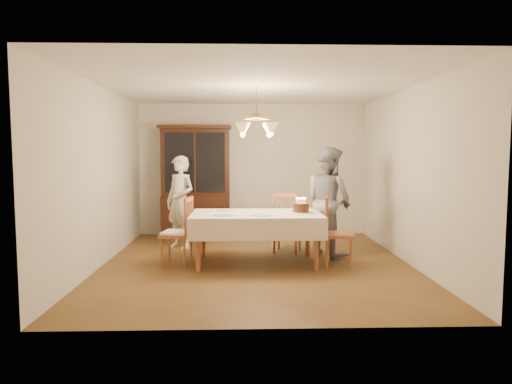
{
  "coord_description": "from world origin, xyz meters",
  "views": [
    {
      "loc": [
        -0.21,
        -6.63,
        1.65
      ],
      "look_at": [
        0.0,
        0.2,
        1.05
      ],
      "focal_mm": 32.0,
      "sensor_mm": 36.0,
      "label": 1
    }
  ],
  "objects_px": {
    "dining_table": "(256,218)",
    "chair_far_side": "(287,226)",
    "china_hutch": "(196,183)",
    "birthday_cake": "(301,208)",
    "elderly_woman": "(180,202)"
  },
  "relations": [
    {
      "from": "elderly_woman",
      "to": "birthday_cake",
      "type": "xyz_separation_m",
      "value": [
        1.93,
        -1.19,
        0.03
      ]
    },
    {
      "from": "dining_table",
      "to": "birthday_cake",
      "type": "relative_size",
      "value": 6.33
    },
    {
      "from": "dining_table",
      "to": "china_hutch",
      "type": "height_order",
      "value": "china_hutch"
    },
    {
      "from": "birthday_cake",
      "to": "elderly_woman",
      "type": "bearing_deg",
      "value": 148.34
    },
    {
      "from": "birthday_cake",
      "to": "china_hutch",
      "type": "bearing_deg",
      "value": 128.1
    },
    {
      "from": "dining_table",
      "to": "chair_far_side",
      "type": "height_order",
      "value": "chair_far_side"
    },
    {
      "from": "china_hutch",
      "to": "birthday_cake",
      "type": "xyz_separation_m",
      "value": [
        1.76,
        -2.25,
        -0.22
      ]
    },
    {
      "from": "dining_table",
      "to": "china_hutch",
      "type": "bearing_deg",
      "value": 116.15
    },
    {
      "from": "china_hutch",
      "to": "birthday_cake",
      "type": "distance_m",
      "value": 2.87
    },
    {
      "from": "chair_far_side",
      "to": "elderly_woman",
      "type": "height_order",
      "value": "elderly_woman"
    },
    {
      "from": "dining_table",
      "to": "china_hutch",
      "type": "relative_size",
      "value": 0.88
    },
    {
      "from": "china_hutch",
      "to": "chair_far_side",
      "type": "distance_m",
      "value": 2.29
    },
    {
      "from": "china_hutch",
      "to": "birthday_cake",
      "type": "bearing_deg",
      "value": -51.9
    },
    {
      "from": "china_hutch",
      "to": "chair_far_side",
      "type": "xyz_separation_m",
      "value": [
        1.64,
        -1.48,
        -0.6
      ]
    },
    {
      "from": "elderly_woman",
      "to": "birthday_cake",
      "type": "height_order",
      "value": "elderly_woman"
    }
  ]
}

